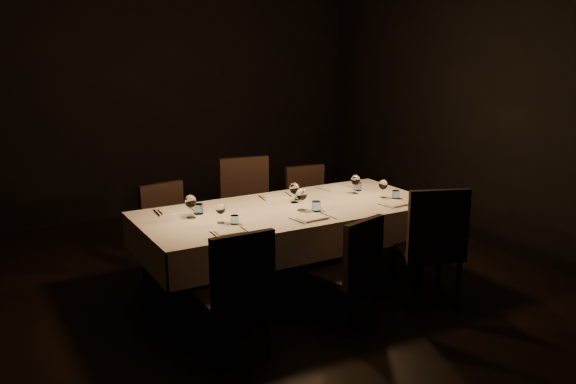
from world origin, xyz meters
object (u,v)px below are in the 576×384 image
chair_far_center (248,206)px  chair_far_right (309,205)px  dining_table (288,216)px  chair_near_left (237,289)px  chair_near_center (352,266)px  chair_far_left (168,228)px  chair_near_right (431,242)px

chair_far_center → chair_far_right: bearing=8.0°
dining_table → chair_near_left: 1.21m
chair_near_center → chair_far_left: size_ratio=0.98×
chair_near_right → chair_far_left: chair_near_right is taller
chair_near_left → chair_near_center: (0.97, 0.03, -0.03)m
chair_near_center → chair_far_right: (0.62, 1.64, 0.00)m
dining_table → chair_far_right: chair_far_right is taller
dining_table → chair_far_right: bearing=49.2°
chair_near_right → chair_far_center: (-0.82, 1.69, 0.00)m
chair_far_left → chair_far_right: (1.52, 0.05, -0.00)m
chair_far_center → chair_far_left: bearing=-164.9°
chair_near_right → chair_far_center: 1.88m
chair_near_left → chair_far_right: (1.59, 1.67, -0.03)m
chair_far_left → chair_far_center: bearing=-4.8°
dining_table → chair_far_center: bearing=87.1°
chair_near_center → dining_table: bearing=-98.7°
chair_far_center → chair_far_right: 0.69m
chair_near_left → chair_near_center: bearing=-177.9°
chair_near_left → chair_far_center: 1.93m
chair_near_center → chair_far_center: chair_far_center is taller
dining_table → chair_far_left: 1.14m
chair_near_right → chair_far_right: (-0.14, 1.66, -0.07)m
chair_near_right → chair_far_center: size_ratio=1.00×
chair_near_left → chair_near_center: size_ratio=1.08×
chair_near_right → chair_far_right: 1.67m
dining_table → chair_near_center: size_ratio=2.89×
dining_table → chair_near_left: chair_near_left is taller
chair_near_left → chair_far_left: 1.63m
chair_near_right → chair_far_right: bearing=-64.3°
chair_near_left → chair_far_left: size_ratio=1.06×
chair_near_left → chair_far_left: bearing=-92.0°
chair_far_right → chair_far_left: bearing=-172.6°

